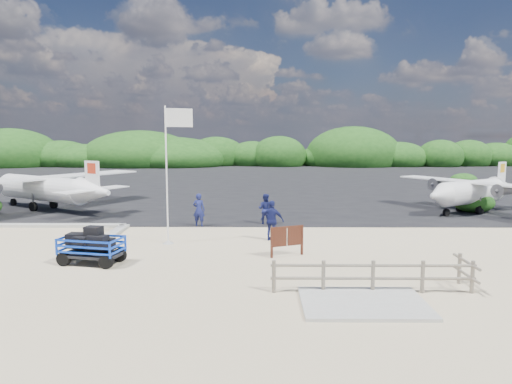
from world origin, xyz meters
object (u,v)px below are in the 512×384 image
(baggage_cart, at_px, (92,264))
(aircraft_large, at_px, (367,186))
(crew_a, at_px, (199,210))
(signboard, at_px, (287,256))
(flagpole, at_px, (168,243))
(aircraft_small, at_px, (157,179))
(crew_b, at_px, (265,209))
(crew_c, at_px, (272,221))

(baggage_cart, distance_m, aircraft_large, 31.95)
(crew_a, bearing_deg, baggage_cart, 78.00)
(crew_a, height_order, aircraft_large, aircraft_large)
(signboard, bearing_deg, flagpole, 135.13)
(signboard, distance_m, aircraft_small, 34.99)
(aircraft_large, relative_size, aircraft_small, 1.72)
(flagpole, height_order, crew_b, flagpole)
(signboard, relative_size, crew_b, 0.90)
(crew_a, distance_m, aircraft_large, 24.30)
(crew_a, bearing_deg, crew_c, 150.38)
(crew_b, bearing_deg, aircraft_large, -95.64)
(baggage_cart, bearing_deg, aircraft_large, 70.90)
(flagpole, xyz_separation_m, aircraft_large, (14.40, 24.05, 0.00))
(crew_b, xyz_separation_m, crew_c, (0.27, -3.85, 0.09))
(flagpole, xyz_separation_m, crew_c, (4.62, 0.65, 0.92))
(crew_a, xyz_separation_m, aircraft_large, (13.54, 20.15, -0.88))
(crew_a, bearing_deg, flagpole, 88.66)
(aircraft_small, bearing_deg, baggage_cart, 66.71)
(crew_a, xyz_separation_m, crew_c, (3.77, -3.24, 0.04))
(flagpole, xyz_separation_m, crew_b, (4.35, 4.51, 0.83))
(crew_a, xyz_separation_m, crew_b, (3.50, 0.62, -0.05))
(signboard, relative_size, aircraft_small, 0.18)
(crew_a, relative_size, aircraft_large, 0.13)
(crew_a, distance_m, crew_c, 4.97)
(aircraft_large, bearing_deg, crew_c, 98.87)
(baggage_cart, height_order, flagpole, flagpole)
(aircraft_large, bearing_deg, baggage_cart, 90.27)
(signboard, bearing_deg, aircraft_large, 47.96)
(baggage_cart, distance_m, crew_a, 7.82)
(signboard, relative_size, crew_c, 0.82)
(aircraft_small, bearing_deg, aircraft_large, 131.31)
(signboard, xyz_separation_m, aircraft_large, (9.25, 26.16, 0.00))
(signboard, height_order, aircraft_large, aircraft_large)
(crew_c, bearing_deg, crew_b, -69.40)
(baggage_cart, bearing_deg, aircraft_small, 110.97)
(crew_b, relative_size, aircraft_small, 0.20)
(aircraft_large, bearing_deg, crew_b, 94.34)
(crew_b, height_order, aircraft_large, aircraft_large)
(crew_a, bearing_deg, aircraft_small, -61.71)
(crew_c, height_order, aircraft_large, aircraft_large)
(crew_c, bearing_deg, signboard, 117.21)
(crew_c, relative_size, aircraft_small, 0.23)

